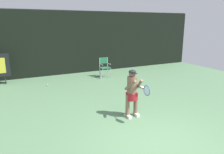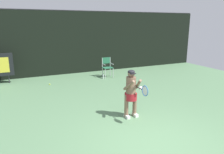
% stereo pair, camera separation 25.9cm
% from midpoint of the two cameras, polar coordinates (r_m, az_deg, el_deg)
% --- Properties ---
extents(ground, '(18.00, 22.00, 0.03)m').
position_cam_midpoint_polar(ground, '(5.67, 13.35, -17.57)').
color(ground, '#59815A').
extents(backdrop_screen, '(18.00, 0.12, 3.66)m').
position_cam_midpoint_polar(backdrop_screen, '(12.85, -10.75, 8.84)').
color(backdrop_screen, black).
rests_on(backdrop_screen, ground).
extents(umpire_chair, '(0.52, 0.44, 1.08)m').
position_cam_midpoint_polar(umpire_chair, '(11.96, -0.65, 2.94)').
color(umpire_chair, '#B7B7BC').
rests_on(umpire_chair, ground).
extents(water_bottle, '(0.07, 0.07, 0.27)m').
position_cam_midpoint_polar(water_bottle, '(11.69, -1.69, 0.18)').
color(water_bottle, silver).
rests_on(water_bottle, ground).
extents(tennis_player, '(0.52, 0.59, 1.54)m').
position_cam_midpoint_polar(tennis_player, '(6.80, 6.16, -3.80)').
color(tennis_player, white).
rests_on(tennis_player, ground).
extents(tennis_racket, '(0.03, 0.60, 0.31)m').
position_cam_midpoint_polar(tennis_racket, '(6.22, 9.80, -3.58)').
color(tennis_racket, black).
extents(tennis_ball_loose, '(0.07, 0.07, 0.07)m').
position_cam_midpoint_polar(tennis_ball_loose, '(10.89, -15.53, -1.87)').
color(tennis_ball_loose, '#CCDB3D').
rests_on(tennis_ball_loose, ground).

